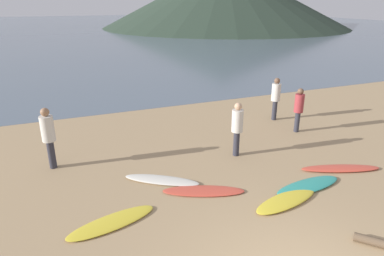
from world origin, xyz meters
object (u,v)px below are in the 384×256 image
surfboard_0 (112,222)px  surfboard_4 (308,186)px  surfboard_1 (162,180)px  surfboard_2 (204,191)px  surfboard_3 (287,200)px  surfboard_5 (340,168)px  person_2 (237,125)px  person_1 (48,133)px  person_3 (276,95)px  person_0 (299,107)px

surfboard_0 → surfboard_4: size_ratio=1.00×
surfboard_1 → surfboard_2: bearing=-13.7°
surfboard_3 → surfboard_4: size_ratio=0.96×
surfboard_5 → person_2: person_2 is taller
surfboard_4 → person_1: person_1 is taller
person_2 → surfboard_4: bearing=155.5°
surfboard_1 → surfboard_4: size_ratio=1.02×
surfboard_2 → surfboard_3: 2.02m
surfboard_5 → surfboard_0: bearing=-159.9°
surfboard_2 → surfboard_5: bearing=16.8°
surfboard_3 → person_1: person_1 is taller
surfboard_2 → surfboard_5: surfboard_5 is taller
person_3 → surfboard_2: bearing=127.7°
surfboard_2 → person_3: 6.37m
surfboard_1 → person_2: 2.89m
surfboard_2 → surfboard_5: (4.10, -0.39, 0.01)m
surfboard_3 → surfboard_0: bearing=157.5°
surfboard_0 → surfboard_5: (6.46, 0.03, 0.01)m
surfboard_0 → person_3: (7.24, 4.39, 0.97)m
surfboard_2 → person_2: (1.82, 1.60, 0.97)m
surfboard_0 → surfboard_1: bearing=26.7°
surfboard_3 → surfboard_5: surfboard_3 is taller
person_0 → person_2: bearing=-121.8°
surfboard_3 → person_2: person_2 is taller
surfboard_1 → surfboard_3: 3.23m
person_0 → person_3: 1.43m
surfboard_1 → person_3: (5.70, 3.06, 0.96)m
surfboard_0 → person_1: bearing=94.6°
surfboard_3 → person_0: 4.97m
person_0 → surfboard_4: bearing=-82.9°
surfboard_3 → person_2: (0.16, 2.76, 0.96)m
surfboard_5 → surfboard_2: bearing=-165.6°
surfboard_4 → surfboard_5: 1.55m
surfboard_3 → person_0: bearing=37.0°
person_2 → surfboard_5: bearing=-173.7°
surfboard_1 → person_0: (5.68, 1.63, 0.92)m
person_2 → person_3: (3.07, 2.36, 0.01)m
surfboard_1 → person_0: person_0 is taller
surfboard_0 → surfboard_3: (4.02, -0.74, 0.01)m
surfboard_2 → person_0: (4.86, 2.54, 0.93)m
person_2 → person_3: 3.87m
surfboard_2 → surfboard_1: bearing=154.2°
surfboard_4 → surfboard_5: surfboard_5 is taller
surfboard_5 → person_0: (0.76, 2.93, 0.91)m
person_1 → person_2: person_1 is taller
surfboard_0 → surfboard_2: size_ratio=0.97×
surfboard_3 → surfboard_4: bearing=8.4°
person_0 → person_2: (-3.05, -0.93, 0.04)m
surfboard_0 → person_1: person_1 is taller
person_1 → surfboard_1: bearing=124.0°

